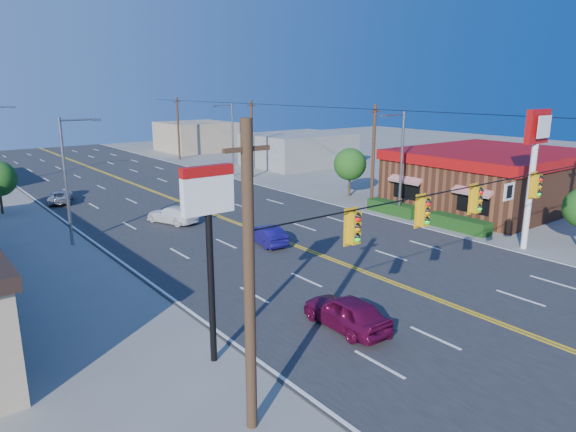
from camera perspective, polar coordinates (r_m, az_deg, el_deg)
ground at (r=24.28m, az=20.66°, el=-10.51°), size 160.00×160.00×0.00m
road at (r=37.86m, az=-5.80°, el=-0.80°), size 20.00×120.00×0.06m
signal_span at (r=22.66m, az=21.57°, el=0.73°), size 24.32×0.34×9.00m
kfc at (r=46.06m, az=21.46°, el=3.96°), size 16.30×12.40×4.70m
kfc_pylon at (r=34.02m, az=25.72°, el=6.50°), size 2.20×0.36×8.50m
pizza_hut_sign at (r=17.82m, az=-8.80°, el=-0.90°), size 1.90×0.30×6.85m
streetlight_se at (r=39.51m, az=12.33°, el=6.21°), size 2.55×0.25×8.00m
streetlight_ne at (r=57.81m, az=-6.34°, el=8.87°), size 2.55×0.25×8.00m
streetlight_sw at (r=34.57m, az=-23.20°, el=4.29°), size 2.55×0.25×8.00m
utility_pole_near at (r=43.22m, az=9.45°, el=6.58°), size 0.28×0.28×8.40m
utility_pole_mid at (r=56.92m, az=-4.05°, el=8.52°), size 0.28×0.28×8.40m
utility_pole_far at (r=72.52m, az=-12.10°, el=9.46°), size 0.28×0.28×8.40m
tree_kfc_rear at (r=47.07m, az=6.90°, el=5.72°), size 2.94×2.94×4.41m
bld_east_mid at (r=66.14m, az=1.16°, el=7.42°), size 12.00×10.00×4.00m
bld_east_far at (r=82.86m, az=-10.21°, el=8.71°), size 10.00×10.00×4.40m
car_magenta at (r=21.61m, az=6.50°, el=-10.70°), size 1.79×4.20×1.41m
car_blue at (r=32.55m, az=-2.51°, el=-2.16°), size 1.77×3.90×1.24m
car_white at (r=38.54m, az=-12.72°, el=0.08°), size 3.07×4.58×1.23m
car_silver at (r=48.21m, az=-23.94°, el=1.90°), size 2.97×4.24×1.08m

